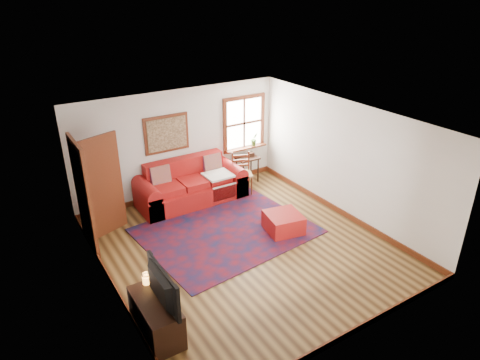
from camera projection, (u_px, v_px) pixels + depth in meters
ground at (244, 246)px, 8.21m from camera, size 5.50×5.50×0.00m
room_envelope at (244, 167)px, 7.52m from camera, size 5.04×5.54×2.52m
window at (245, 129)px, 10.59m from camera, size 1.18×0.20×1.38m
doorway at (95, 189)px, 8.06m from camera, size 0.89×1.08×2.14m
framed_artwork at (167, 134)px, 9.49m from camera, size 1.05×0.07×0.85m
persian_rug at (226, 231)px, 8.72m from camera, size 3.48×2.89×0.02m
red_leather_sofa at (191, 188)px, 9.82m from camera, size 2.46×1.02×0.96m
red_ottoman at (283, 223)px, 8.64m from camera, size 0.80×0.80×0.39m
side_table at (247, 162)px, 10.68m from camera, size 0.54×0.41×0.65m
ladder_back_chair at (242, 171)px, 10.15m from camera, size 0.58×0.57×0.97m
media_cabinet at (156, 317)px, 6.08m from camera, size 0.47×1.04×0.57m
television at (157, 288)px, 5.78m from camera, size 0.13×1.00×0.57m
candle_hurricane at (146, 279)px, 6.27m from camera, size 0.12×0.12×0.18m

